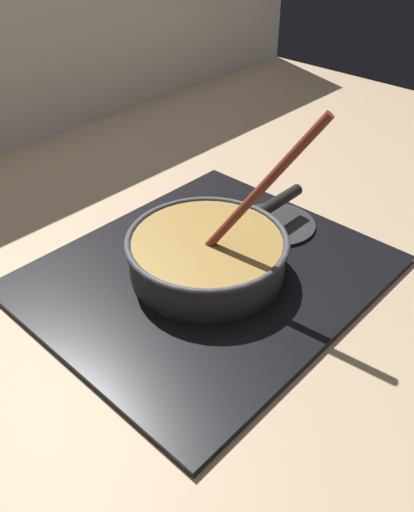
# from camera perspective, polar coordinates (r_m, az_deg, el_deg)

# --- Properties ---
(ground) EXTENTS (2.40, 1.60, 0.04)m
(ground) POSITION_cam_1_polar(r_m,az_deg,el_deg) (0.82, 0.46, -9.00)
(ground) COLOR #9E8466
(hob_plate) EXTENTS (0.56, 0.48, 0.01)m
(hob_plate) POSITION_cam_1_polar(r_m,az_deg,el_deg) (0.89, 0.00, -1.95)
(hob_plate) COLOR black
(hob_plate) RESTS_ON ground
(burner_ring) EXTENTS (0.20, 0.20, 0.01)m
(burner_ring) POSITION_cam_1_polar(r_m,az_deg,el_deg) (0.89, 0.00, -1.44)
(burner_ring) COLOR #592D0C
(burner_ring) RESTS_ON hob_plate
(spare_burner) EXTENTS (0.15, 0.15, 0.01)m
(spare_burner) POSITION_cam_1_polar(r_m,az_deg,el_deg) (1.01, 7.49, 3.46)
(spare_burner) COLOR #262628
(spare_burner) RESTS_ON hob_plate
(cooking_pan) EXTENTS (0.39, 0.29, 0.30)m
(cooking_pan) POSITION_cam_1_polar(r_m,az_deg,el_deg) (0.87, 0.10, 0.33)
(cooking_pan) COLOR #38383D
(cooking_pan) RESTS_ON hob_plate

